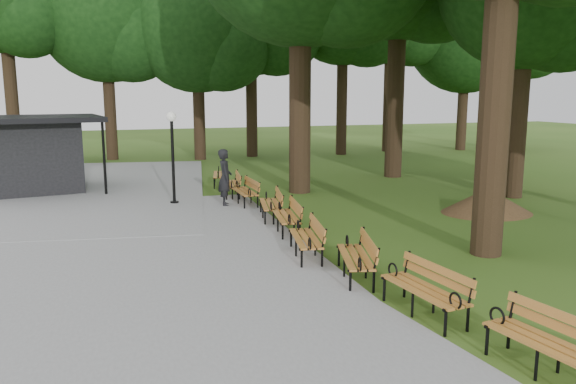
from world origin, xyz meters
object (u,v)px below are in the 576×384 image
object	(u,v)px
bench_3	(355,257)
person	(225,178)
bench_6	(270,204)
lamp_post	(172,138)
bench_4	(306,239)
bench_7	(244,192)
bench_2	(424,290)
bench_9	(220,175)
kiosk	(30,155)
dirt_mound	(487,200)
bench_1	(549,345)
bench_5	(286,217)
bench_8	(231,184)

from	to	relation	value
bench_3	person	bearing A→B (deg)	-157.19
person	bench_6	world-z (taller)	person
lamp_post	bench_3	world-z (taller)	lamp_post
bench_4	bench_7	bearing A→B (deg)	-170.63
bench_2	bench_9	size ratio (longest dim) A/B	1.00
kiosk	bench_9	size ratio (longest dim) A/B	2.38
dirt_mound	lamp_post	bearing A→B (deg)	153.31
person	bench_9	xyz separation A→B (m)	(0.70, 4.10, -0.50)
kiosk	dirt_mound	world-z (taller)	kiosk
dirt_mound	bench_9	bearing A→B (deg)	130.84
person	lamp_post	distance (m)	2.18
bench_1	bench_3	distance (m)	4.45
lamp_post	bench_9	bearing A→B (deg)	55.38
person	lamp_post	bearing A→B (deg)	69.94
bench_5	bench_9	distance (m)	8.14
dirt_mound	bench_4	world-z (taller)	bench_4
bench_2	bench_6	distance (m)	7.74
bench_6	bench_8	bearing A→B (deg)	-164.23
lamp_post	bench_8	bearing A→B (deg)	19.94
dirt_mound	bench_4	size ratio (longest dim) A/B	1.27
kiosk	bench_9	world-z (taller)	kiosk
bench_1	bench_4	distance (m)	6.16
person	bench_3	world-z (taller)	person
lamp_post	bench_6	bearing A→B (deg)	-53.25
bench_1	bench_3	size ratio (longest dim) A/B	1.00
bench_5	bench_9	bearing A→B (deg)	-170.20
lamp_post	bench_7	world-z (taller)	lamp_post
lamp_post	bench_2	xyz separation A→B (m)	(2.66, -10.92, -1.78)
bench_8	bench_5	bearing A→B (deg)	10.53
person	bench_6	size ratio (longest dim) A/B	0.99
person	bench_8	size ratio (longest dim) A/B	0.99
bench_7	bench_2	bearing A→B (deg)	2.48
kiosk	bench_3	xyz separation A→B (m)	(7.13, -12.94, -0.98)
bench_4	bench_6	size ratio (longest dim) A/B	1.00
bench_2	bench_9	bearing A→B (deg)	176.11
kiosk	bench_4	distance (m)	13.15
lamp_post	bench_4	distance (m)	7.65
bench_5	bench_6	size ratio (longest dim) A/B	1.00
bench_8	bench_4	bearing A→B (deg)	7.75
person	bench_7	size ratio (longest dim) A/B	0.99
kiosk	bench_7	distance (m)	8.56
bench_3	bench_4	size ratio (longest dim) A/B	1.00
kiosk	bench_2	bearing A→B (deg)	-71.58
dirt_mound	bench_9	distance (m)	10.31
bench_2	bench_7	size ratio (longest dim) A/B	1.00
dirt_mound	bench_1	world-z (taller)	bench_1
bench_2	bench_8	world-z (taller)	same
kiosk	dirt_mound	size ratio (longest dim) A/B	1.87
person	bench_6	xyz separation A→B (m)	(0.82, -2.35, -0.50)
person	bench_9	distance (m)	4.19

